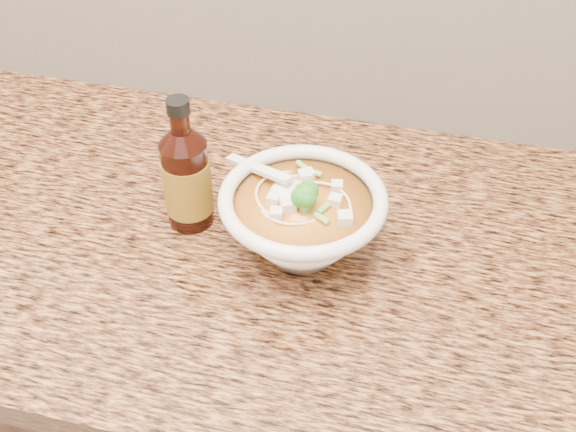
# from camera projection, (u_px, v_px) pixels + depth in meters

# --- Properties ---
(cabinet) EXTENTS (4.00, 0.65, 0.86)m
(cabinet) POSITION_uv_depth(u_px,v_px,m) (189.00, 400.00, 1.36)
(cabinet) COLOR #351C0F
(cabinet) RESTS_ON ground
(counter_slab) EXTENTS (4.00, 0.68, 0.04)m
(counter_slab) POSITION_uv_depth(u_px,v_px,m) (161.00, 226.00, 1.05)
(counter_slab) COLOR #A16F3B
(counter_slab) RESTS_ON cabinet
(soup_bowl) EXTENTS (0.24, 0.22, 0.12)m
(soup_bowl) POSITION_uv_depth(u_px,v_px,m) (302.00, 221.00, 0.96)
(soup_bowl) COLOR white
(soup_bowl) RESTS_ON counter_slab
(hot_sauce_bottle) EXTENTS (0.07, 0.07, 0.20)m
(hot_sauce_bottle) POSITION_uv_depth(u_px,v_px,m) (187.00, 178.00, 0.98)
(hot_sauce_bottle) COLOR #370E07
(hot_sauce_bottle) RESTS_ON counter_slab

